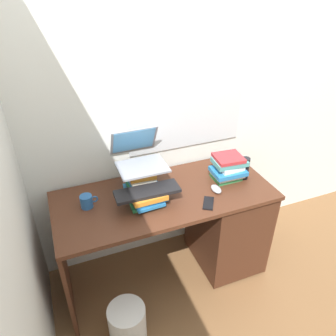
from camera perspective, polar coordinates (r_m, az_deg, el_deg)
The scene contains 14 objects.
ground_plane at distance 2.78m, azimuth -0.45°, elevation -17.69°, with size 6.00×6.00×0.00m, color brown.
wall_back at distance 2.30m, azimuth -3.90°, elevation 11.11°, with size 6.00×0.06×2.60m.
wall_left at distance 1.89m, azimuth -27.32°, elevation 2.59°, with size 0.05×6.00×2.60m, color silver.
desk at distance 2.58m, azimuth 7.93°, elevation -9.36°, with size 1.51×0.65×0.78m.
book_stack_tall at distance 2.23m, azimuth -4.70°, elevation -2.05°, with size 0.25×0.19×0.19m.
book_stack_keyboard_riser at distance 2.12m, azimuth -3.62°, elevation -5.34°, with size 0.24×0.19×0.10m.
book_stack_side at distance 2.39m, azimuth 10.50°, elevation 0.06°, with size 0.25×0.21×0.19m.
laptop at distance 2.21m, azimuth -5.17°, elevation 2.17°, with size 0.33×0.36×0.23m.
keyboard at distance 2.09m, azimuth -3.66°, elevation -4.12°, with size 0.42×0.14×0.02m, color black.
computer_mouse at distance 2.29m, azimuth 8.44°, elevation -3.66°, with size 0.06×0.10×0.04m, color #A5A8AD.
mug at distance 2.17m, azimuth -14.07°, elevation -5.70°, with size 0.12×0.08×0.09m.
water_bottle at distance 2.43m, azimuth 13.34°, elevation -0.03°, with size 0.06×0.06×0.17m, color black.
cell_phone at distance 2.17m, azimuth 7.09°, elevation -6.13°, with size 0.07×0.14×0.01m, color black.
wastebasket at distance 2.33m, azimuth -7.11°, elevation -25.66°, with size 0.24×0.24×0.31m, color silver.
Camera 1 is at (-0.64, -1.68, 2.11)m, focal length 34.75 mm.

